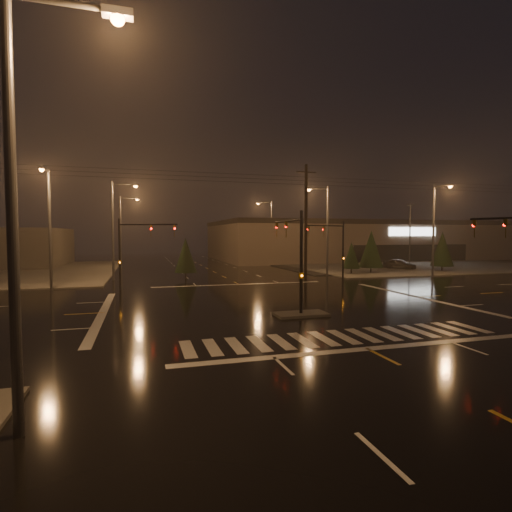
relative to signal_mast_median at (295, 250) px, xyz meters
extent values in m
plane|color=black|center=(0.00, 3.07, -3.75)|extent=(140.00, 140.00, 0.00)
cube|color=#43413B|center=(30.00, 33.07, -3.69)|extent=(36.00, 36.00, 0.12)
cube|color=#43413B|center=(0.00, -0.93, -3.68)|extent=(3.00, 1.60, 0.15)
cube|color=beige|center=(0.00, -5.93, -3.75)|extent=(15.00, 2.60, 0.01)
cube|color=beige|center=(0.00, -7.93, -3.75)|extent=(16.00, 0.50, 0.01)
cube|color=beige|center=(0.00, 14.07, -3.75)|extent=(16.00, 0.50, 0.01)
cube|color=black|center=(35.00, 31.07, -3.71)|extent=(50.00, 24.00, 0.08)
cube|color=#736052|center=(35.00, 49.07, -0.25)|extent=(60.00, 28.00, 7.00)
cube|color=black|center=(35.00, 49.07, 3.05)|extent=(60.20, 28.20, 0.80)
cube|color=white|center=(35.00, 34.97, 1.45)|extent=(9.00, 0.20, 1.40)
cube|color=black|center=(35.00, 35.02, -2.15)|extent=(22.00, 0.15, 2.80)
cylinder|color=black|center=(0.00, -0.93, -0.75)|extent=(0.18, 0.18, 6.00)
cylinder|color=black|center=(0.00, 1.32, 1.75)|extent=(0.12, 4.50, 0.12)
imported|color=#594707|center=(0.00, 3.35, 1.70)|extent=(0.16, 0.20, 1.00)
cube|color=#594707|center=(0.00, -0.93, -1.45)|extent=(0.25, 0.18, 0.35)
cylinder|color=black|center=(10.50, 13.57, -0.75)|extent=(0.18, 0.18, 6.00)
cylinder|color=black|center=(8.15, 12.72, 1.75)|extent=(4.74, 1.82, 0.12)
imported|color=#594707|center=(6.04, 11.95, 1.70)|extent=(0.24, 0.22, 1.00)
cube|color=#594707|center=(10.50, 13.57, -1.45)|extent=(0.25, 0.18, 0.35)
cylinder|color=black|center=(-10.50, 13.57, -0.75)|extent=(0.18, 0.18, 6.00)
cylinder|color=black|center=(-8.15, 12.72, 1.75)|extent=(4.74, 1.82, 0.12)
imported|color=#594707|center=(-6.04, 11.95, 1.70)|extent=(0.24, 0.22, 1.00)
cube|color=#594707|center=(-10.50, 13.57, -1.45)|extent=(0.25, 0.18, 0.35)
cylinder|color=black|center=(9.82, -5.55, 1.75)|extent=(1.48, 3.80, 0.12)
imported|color=#594707|center=(9.20, -3.86, 1.70)|extent=(0.22, 0.24, 1.00)
cylinder|color=#38383A|center=(-11.50, -11.93, 1.25)|extent=(0.24, 0.24, 10.00)
cylinder|color=#38383A|center=(-10.30, -11.93, 6.05)|extent=(2.40, 0.14, 0.14)
cube|color=#38383A|center=(-9.20, -11.93, 6.00)|extent=(0.70, 0.30, 0.18)
sphere|color=orange|center=(-9.20, -11.93, 5.87)|extent=(0.32, 0.32, 0.32)
cylinder|color=#38383A|center=(-11.50, 21.07, 1.25)|extent=(0.24, 0.24, 10.00)
cylinder|color=#38383A|center=(-10.30, 21.07, 6.05)|extent=(2.40, 0.14, 0.14)
cube|color=#38383A|center=(-9.20, 21.07, 6.00)|extent=(0.70, 0.30, 0.18)
sphere|color=orange|center=(-9.20, 21.07, 5.87)|extent=(0.32, 0.32, 0.32)
cylinder|color=#38383A|center=(-11.50, 37.07, 1.25)|extent=(0.24, 0.24, 10.00)
cylinder|color=#38383A|center=(-10.30, 37.07, 6.05)|extent=(2.40, 0.14, 0.14)
cube|color=#38383A|center=(-9.20, 37.07, 6.00)|extent=(0.70, 0.30, 0.18)
sphere|color=orange|center=(-9.20, 37.07, 5.87)|extent=(0.32, 0.32, 0.32)
cylinder|color=#38383A|center=(11.50, 19.07, 1.25)|extent=(0.24, 0.24, 10.00)
cylinder|color=#38383A|center=(10.30, 19.07, 6.05)|extent=(2.40, 0.14, 0.14)
cube|color=#38383A|center=(9.20, 19.07, 6.00)|extent=(0.70, 0.30, 0.18)
sphere|color=orange|center=(9.20, 19.07, 5.87)|extent=(0.32, 0.32, 0.32)
cylinder|color=#38383A|center=(11.50, 39.07, 1.25)|extent=(0.24, 0.24, 10.00)
cylinder|color=#38383A|center=(10.30, 39.07, 6.05)|extent=(2.40, 0.14, 0.14)
cube|color=#38383A|center=(9.20, 39.07, 6.00)|extent=(0.70, 0.30, 0.18)
sphere|color=orange|center=(9.20, 39.07, 5.87)|extent=(0.32, 0.32, 0.32)
cylinder|color=#38383A|center=(-16.00, 14.57, 1.25)|extent=(0.24, 0.24, 10.00)
cylinder|color=#38383A|center=(-16.00, 13.37, 6.05)|extent=(0.14, 2.40, 0.14)
cube|color=#38383A|center=(-16.00, 12.27, 6.00)|extent=(0.30, 0.70, 0.18)
sphere|color=orange|center=(-16.00, 12.27, 5.87)|extent=(0.32, 0.32, 0.32)
cylinder|color=#38383A|center=(22.00, 14.57, 1.25)|extent=(0.24, 0.24, 10.00)
cylinder|color=#38383A|center=(22.00, 13.37, 6.05)|extent=(0.14, 2.40, 0.14)
cube|color=#38383A|center=(22.00, 12.27, 6.00)|extent=(0.30, 0.70, 0.18)
sphere|color=orange|center=(22.00, 12.27, 5.87)|extent=(0.32, 0.32, 0.32)
cylinder|color=black|center=(8.00, 17.07, 2.25)|extent=(0.32, 0.32, 12.00)
cube|color=black|center=(8.00, 17.07, 7.45)|extent=(2.20, 0.12, 0.12)
cylinder|color=black|center=(14.96, 19.78, -3.40)|extent=(0.18, 0.18, 0.70)
cone|color=black|center=(14.96, 19.78, -1.51)|extent=(1.98, 1.98, 3.09)
cylinder|color=black|center=(18.07, 20.56, -3.40)|extent=(0.18, 0.18, 0.70)
cone|color=black|center=(18.07, 20.56, -0.81)|extent=(2.87, 2.87, 4.48)
cylinder|color=black|center=(27.78, 19.79, -3.40)|extent=(0.18, 0.18, 0.70)
cone|color=black|center=(27.78, 19.79, -0.88)|extent=(2.78, 2.78, 4.34)
cylinder|color=black|center=(-4.28, 20.09, -3.40)|extent=(0.18, 0.18, 0.70)
cone|color=black|center=(-4.28, 20.09, -1.24)|extent=(2.32, 2.32, 3.63)
imported|color=black|center=(24.55, 23.92, -3.03)|extent=(3.87, 4.41, 1.44)
camera|label=1|loc=(-8.75, -21.97, 0.85)|focal=28.00mm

